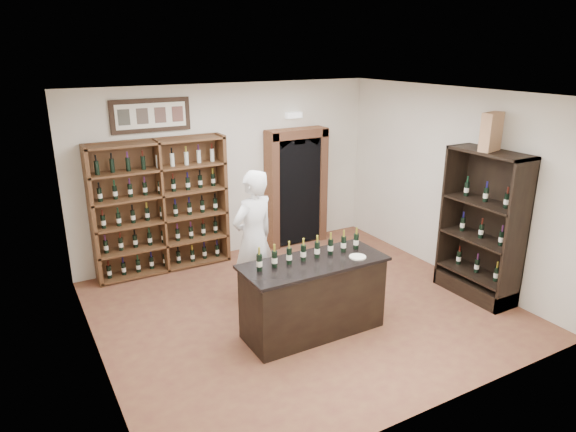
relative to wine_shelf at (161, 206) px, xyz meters
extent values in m
plane|color=brown|center=(1.30, -2.33, -1.10)|extent=(5.50, 5.50, 0.00)
plane|color=white|center=(1.30, -2.33, 1.90)|extent=(5.50, 5.50, 0.00)
cube|color=silver|center=(1.30, 0.17, 0.40)|extent=(5.50, 0.04, 3.00)
cube|color=silver|center=(-1.45, -2.33, 0.40)|extent=(0.04, 5.00, 3.00)
cube|color=silver|center=(4.05, -2.33, 0.40)|extent=(0.04, 5.00, 3.00)
cube|color=#51361B|center=(0.00, 0.14, 0.00)|extent=(2.20, 0.02, 2.20)
cube|color=#51361B|center=(-1.07, -0.04, 0.00)|extent=(0.06, 0.38, 2.20)
cube|color=#51361B|center=(1.07, -0.04, 0.00)|extent=(0.06, 0.38, 2.20)
cube|color=#51361B|center=(0.00, -0.04, 0.00)|extent=(0.04, 0.38, 2.20)
cube|color=#51361B|center=(0.00, -0.04, -1.06)|extent=(2.18, 0.38, 0.04)
cube|color=#51361B|center=(0.00, -0.04, -0.64)|extent=(2.18, 0.38, 0.04)
cube|color=#51361B|center=(0.00, -0.04, -0.21)|extent=(2.18, 0.38, 0.03)
cube|color=#51361B|center=(0.00, -0.04, 0.21)|extent=(2.18, 0.38, 0.04)
cube|color=#51361B|center=(0.00, -0.04, 0.64)|extent=(2.18, 0.38, 0.04)
cube|color=#51361B|center=(0.00, -0.04, 1.06)|extent=(2.18, 0.38, 0.04)
cube|color=black|center=(0.00, 0.14, 1.45)|extent=(1.25, 0.04, 0.52)
cube|color=black|center=(2.55, 0.00, -0.04)|extent=(0.97, 0.29, 2.05)
cube|color=#935739|center=(2.04, -0.02, -0.02)|extent=(0.14, 0.35, 2.15)
cube|color=#935739|center=(3.06, -0.02, -0.02)|extent=(0.14, 0.35, 2.15)
cube|color=#935739|center=(2.55, -0.02, 0.99)|extent=(1.15, 0.35, 0.16)
cube|color=white|center=(2.55, 0.09, 1.30)|extent=(0.30, 0.10, 0.10)
cube|color=black|center=(1.10, -2.93, -0.63)|extent=(1.80, 0.70, 0.94)
cube|color=black|center=(1.10, -2.93, -0.12)|extent=(1.88, 0.78, 0.04)
cylinder|color=black|center=(0.38, -2.85, 0.01)|extent=(0.07, 0.07, 0.21)
cylinder|color=silver|center=(0.38, -2.85, -0.01)|extent=(0.07, 0.07, 0.07)
cylinder|color=gold|center=(0.38, -2.85, 0.16)|extent=(0.03, 0.03, 0.09)
cylinder|color=black|center=(0.59, -2.85, 0.01)|extent=(0.07, 0.07, 0.21)
cylinder|color=silver|center=(0.59, -2.85, -0.01)|extent=(0.07, 0.07, 0.07)
cylinder|color=gold|center=(0.59, -2.85, 0.16)|extent=(0.03, 0.03, 0.09)
cylinder|color=black|center=(0.79, -2.85, 0.01)|extent=(0.07, 0.07, 0.21)
cylinder|color=silver|center=(0.79, -2.85, -0.01)|extent=(0.07, 0.07, 0.07)
cylinder|color=gold|center=(0.79, -2.85, 0.16)|extent=(0.03, 0.03, 0.09)
cylinder|color=black|center=(1.00, -2.85, 0.01)|extent=(0.07, 0.07, 0.21)
cylinder|color=silver|center=(1.00, -2.85, -0.01)|extent=(0.07, 0.07, 0.07)
cylinder|color=gold|center=(1.00, -2.85, 0.16)|extent=(0.03, 0.03, 0.09)
cylinder|color=black|center=(1.20, -2.85, 0.01)|extent=(0.07, 0.07, 0.21)
cylinder|color=silver|center=(1.20, -2.85, -0.01)|extent=(0.07, 0.07, 0.07)
cylinder|color=gold|center=(1.20, -2.85, 0.16)|extent=(0.03, 0.03, 0.09)
cylinder|color=black|center=(1.41, -2.85, 0.01)|extent=(0.07, 0.07, 0.21)
cylinder|color=silver|center=(1.41, -2.85, -0.01)|extent=(0.07, 0.07, 0.07)
cylinder|color=gold|center=(1.41, -2.85, 0.16)|extent=(0.03, 0.03, 0.09)
cylinder|color=black|center=(1.61, -2.85, 0.01)|extent=(0.07, 0.07, 0.21)
cylinder|color=silver|center=(1.61, -2.85, -0.01)|extent=(0.07, 0.07, 0.07)
cylinder|color=gold|center=(1.61, -2.85, 0.16)|extent=(0.03, 0.03, 0.09)
cylinder|color=black|center=(1.82, -2.85, 0.01)|extent=(0.07, 0.07, 0.21)
cylinder|color=silver|center=(1.82, -2.85, -0.01)|extent=(0.07, 0.07, 0.07)
cylinder|color=gold|center=(1.82, -2.85, 0.16)|extent=(0.03, 0.03, 0.09)
cube|color=black|center=(4.02, -3.23, 0.00)|extent=(0.02, 1.20, 2.20)
cube|color=black|center=(3.79, -3.81, 0.00)|extent=(0.48, 0.04, 2.20)
cube|color=black|center=(3.79, -2.65, 0.00)|extent=(0.48, 0.04, 2.20)
cube|color=black|center=(3.79, -3.23, 1.08)|extent=(0.48, 1.20, 0.04)
cube|color=black|center=(3.79, -3.23, -0.98)|extent=(0.48, 1.20, 0.24)
cube|color=black|center=(3.79, -3.23, -0.75)|extent=(0.48, 1.16, 0.03)
cube|color=black|center=(3.79, -3.23, -0.20)|extent=(0.48, 1.16, 0.03)
cube|color=black|center=(3.79, -3.23, 0.35)|extent=(0.48, 1.16, 0.03)
imported|color=white|center=(0.80, -1.81, -0.11)|extent=(0.83, 0.66, 1.98)
cylinder|color=silver|center=(1.65, -3.11, -0.09)|extent=(0.22, 0.22, 0.02)
cube|color=#A27955|center=(3.76, -3.22, 1.36)|extent=(0.40, 0.24, 0.53)
camera|label=1|loc=(-2.11, -7.95, 2.47)|focal=32.00mm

